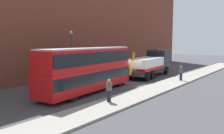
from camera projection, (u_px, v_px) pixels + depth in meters
ground_plane at (128, 83)px, 25.90m from camera, size 120.00×120.00×0.00m
near_kerb at (162, 86)px, 23.35m from camera, size 60.00×2.80×0.15m
building_facade at (76, 15)px, 29.94m from camera, size 60.00×1.50×16.00m
recovery_tow_truck at (151, 63)px, 30.37m from camera, size 10.23×3.44×3.67m
double_decker_bus at (88, 68)px, 20.77m from camera, size 11.19×3.54×4.06m
pedestrian_onlooker at (109, 91)px, 17.01m from camera, size 0.41×0.47×1.71m
pedestrian_bystander at (181, 73)px, 26.35m from camera, size 0.47×0.46×1.71m
street_lamp at (71, 51)px, 26.78m from camera, size 0.36×0.36×5.83m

